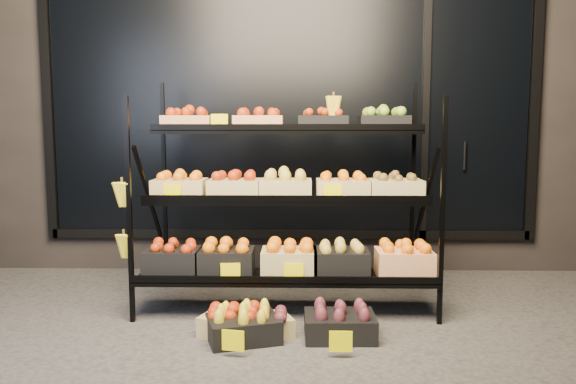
{
  "coord_description": "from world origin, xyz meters",
  "views": [
    {
      "loc": [
        0.1,
        -3.45,
        1.3
      ],
      "look_at": [
        0.01,
        0.55,
        0.84
      ],
      "focal_mm": 35.0,
      "sensor_mm": 36.0,
      "label": 1
    }
  ],
  "objects_px": {
    "display_rack": "(285,198)",
    "floor_crate_left": "(233,321)",
    "floor_crate_midright": "(263,322)",
    "floor_crate_midleft": "(243,325)"
  },
  "relations": [
    {
      "from": "floor_crate_left",
      "to": "floor_crate_midleft",
      "type": "relative_size",
      "value": 0.9
    },
    {
      "from": "display_rack",
      "to": "floor_crate_midright",
      "type": "relative_size",
      "value": 5.4
    },
    {
      "from": "floor_crate_left",
      "to": "floor_crate_midright",
      "type": "xyz_separation_m",
      "value": [
        0.19,
        -0.0,
        -0.01
      ]
    },
    {
      "from": "display_rack",
      "to": "floor_crate_left",
      "type": "relative_size",
      "value": 4.86
    },
    {
      "from": "floor_crate_midleft",
      "to": "floor_crate_midright",
      "type": "bearing_deg",
      "value": 19.62
    },
    {
      "from": "floor_crate_left",
      "to": "display_rack",
      "type": "bearing_deg",
      "value": 84.15
    },
    {
      "from": "floor_crate_left",
      "to": "floor_crate_midright",
      "type": "height_order",
      "value": "floor_crate_left"
    },
    {
      "from": "floor_crate_left",
      "to": "floor_crate_midright",
      "type": "relative_size",
      "value": 1.11
    },
    {
      "from": "display_rack",
      "to": "floor_crate_left",
      "type": "distance_m",
      "value": 1.0
    },
    {
      "from": "floor_crate_midleft",
      "to": "floor_crate_midright",
      "type": "distance_m",
      "value": 0.15
    }
  ]
}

